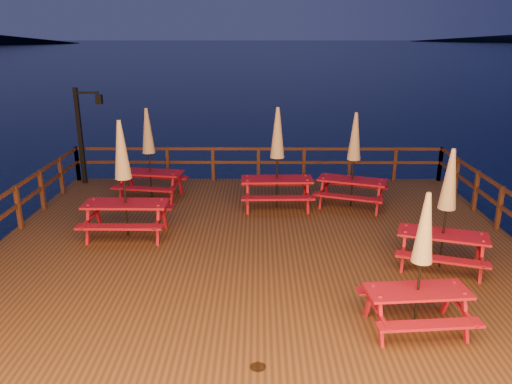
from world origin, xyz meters
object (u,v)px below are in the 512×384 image
lamp_post (84,127)px  picnic_table_2 (124,178)px  picnic_table_0 (277,157)px  picnic_table_1 (421,261)px

lamp_post → picnic_table_2: bearing=-61.9°
picnic_table_0 → picnic_table_1: picnic_table_0 is taller
lamp_post → picnic_table_2: lamp_post is taller
lamp_post → picnic_table_1: lamp_post is taller
lamp_post → picnic_table_0: bearing=-21.2°
picnic_table_2 → picnic_table_0: bearing=29.8°
lamp_post → picnic_table_2: (2.30, -4.31, -0.36)m
lamp_post → picnic_table_0: (5.90, -2.29, -0.36)m
picnic_table_1 → lamp_post: bearing=129.3°
lamp_post → picnic_table_0: size_ratio=1.09×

